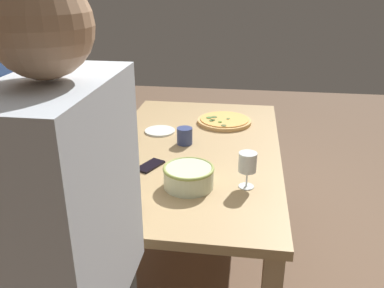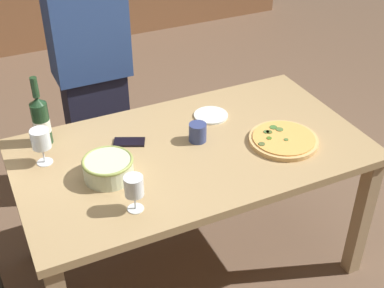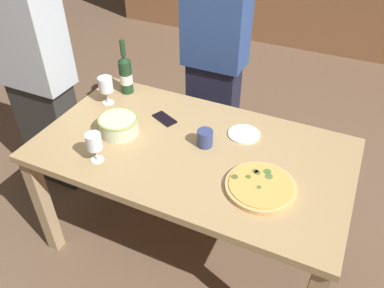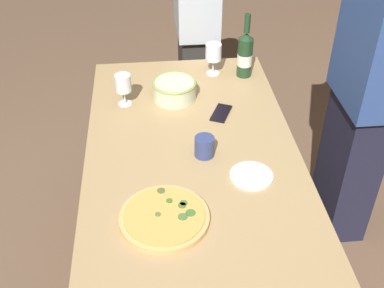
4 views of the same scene
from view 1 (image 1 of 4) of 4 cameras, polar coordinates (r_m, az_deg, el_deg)
ground_plane at (r=2.50m, az=-0.00°, el=-16.54°), size 8.00×8.00×0.00m
dining_table at (r=2.15m, az=-0.00°, el=-2.84°), size 1.60×0.90×0.75m
pizza at (r=2.47m, az=4.54°, el=3.24°), size 0.32×0.32×0.03m
serving_bowl at (r=1.72m, az=-0.48°, el=-4.48°), size 0.22×0.22×0.09m
wine_bottle at (r=1.62m, az=-15.00°, el=-4.20°), size 0.08×0.08×0.34m
wine_glass_near_pizza at (r=1.54m, az=-9.94°, el=-5.46°), size 0.08×0.08×0.17m
wine_glass_by_bottle at (r=1.70m, az=7.77°, el=-2.79°), size 0.08×0.08×0.16m
cup_amber at (r=2.15m, az=-1.03°, el=1.13°), size 0.08×0.08×0.09m
side_plate at (r=2.33m, az=-4.51°, el=1.84°), size 0.17×0.17×0.01m
cell_phone at (r=1.92m, az=-5.87°, el=-3.03°), size 0.16×0.12×0.01m
person_guest_left at (r=2.17m, az=-23.44°, el=0.03°), size 0.41×0.24×1.61m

